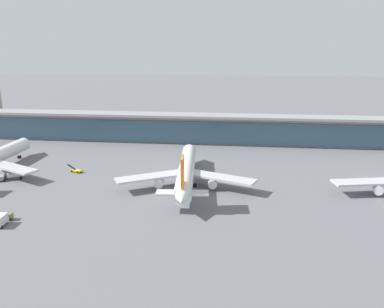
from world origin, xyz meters
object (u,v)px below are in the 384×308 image
airliner_centre_stand (186,171)px  service_truck_near_nose_yellow (76,170)px  service_truck_under_wing_grey (12,175)px  service_truck_mid_apron_olive (2,219)px

airliner_centre_stand → service_truck_near_nose_yellow: 46.99m
service_truck_under_wing_grey → service_truck_mid_apron_olive: bearing=-62.4°
airliner_centre_stand → service_truck_under_wing_grey: bearing=-178.5°
airliner_centre_stand → service_truck_near_nose_yellow: size_ratio=9.35×
airliner_centre_stand → service_truck_mid_apron_olive: airliner_centre_stand is taller
service_truck_under_wing_grey → service_truck_mid_apron_olive: (18.97, -36.35, -0.02)m
airliner_centre_stand → service_truck_mid_apron_olive: (-46.65, -38.11, -3.67)m
service_truck_near_nose_yellow → service_truck_mid_apron_olive: 48.09m
service_truck_under_wing_grey → service_truck_near_nose_yellow: bearing=30.5°
airliner_centre_stand → service_truck_near_nose_yellow: (-45.70, 9.96, -4.55)m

